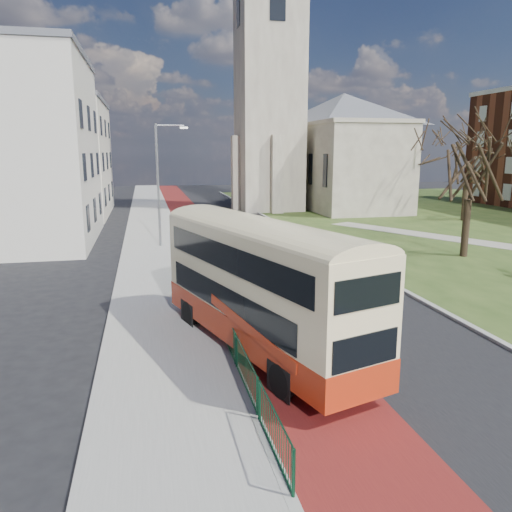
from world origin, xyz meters
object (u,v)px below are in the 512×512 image
object	(u,v)px
streetlamp	(160,179)
bus	(259,281)
winter_tree_near	(472,153)
winter_tree_far	(469,153)

from	to	relation	value
streetlamp	bus	distance (m)	19.16
streetlamp	winter_tree_near	distance (m)	19.43
bus	winter_tree_far	world-z (taller)	winter_tree_far
winter_tree_near	winter_tree_far	bearing A→B (deg)	55.30
streetlamp	bus	bearing A→B (deg)	-82.82
winter_tree_near	bus	bearing A→B (deg)	-143.16
streetlamp	winter_tree_near	size ratio (longest dim) A/B	0.89
winter_tree_near	winter_tree_far	world-z (taller)	winter_tree_near
streetlamp	winter_tree_far	size ratio (longest dim) A/B	0.90
bus	winter_tree_far	distance (m)	36.71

